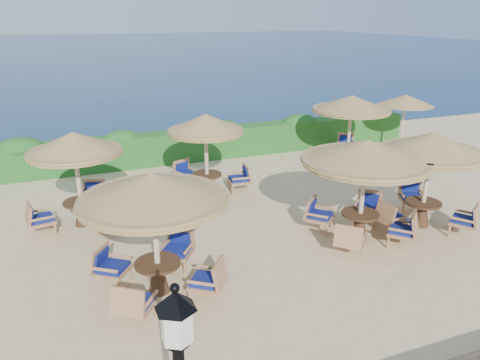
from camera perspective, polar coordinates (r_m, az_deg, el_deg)
ground at (r=12.91m, az=6.45°, el=-5.99°), size 120.00×120.00×0.00m
sea at (r=80.63m, az=-17.89°, el=14.87°), size 160.00×160.00×0.00m
hedge at (r=18.96m, az=-3.54°, el=4.49°), size 18.00×0.90×1.20m
extra_parasol at (r=20.69m, az=19.53°, el=9.15°), size 2.30×2.30×2.41m
cafe_set_0 at (r=9.45m, az=-10.45°, el=-3.68°), size 3.01×3.01×2.65m
cafe_set_1 at (r=12.05m, az=14.97°, el=1.40°), size 3.24×3.24×2.65m
cafe_set_2 at (r=13.34m, az=22.10°, el=2.29°), size 2.81×2.80×2.65m
cafe_set_3 at (r=13.17m, az=-19.36°, el=2.06°), size 2.68×2.73×2.65m
cafe_set_4 at (r=14.70m, az=-4.17°, el=4.80°), size 2.62×2.76×2.65m
cafe_set_5 at (r=18.38m, az=13.37°, el=8.13°), size 2.98×2.98×2.65m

